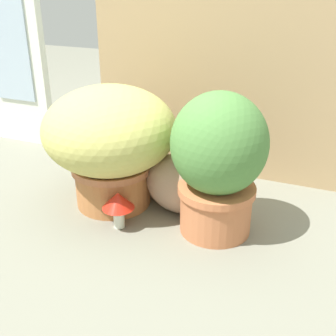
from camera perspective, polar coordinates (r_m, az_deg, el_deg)
name	(u,v)px	position (r m, az deg, el deg)	size (l,w,h in m)	color
ground_plane	(154,216)	(1.52, -1.90, -6.43)	(6.00, 6.00, 0.00)	gray
cardboard_backdrop	(219,85)	(1.75, 6.81, 10.94)	(1.08, 0.03, 0.75)	tan
window_panel_white	(12,43)	(2.19, -20.16, 15.42)	(0.34, 0.05, 0.96)	white
grass_planter	(110,139)	(1.51, -7.75, 3.92)	(0.47, 0.47, 0.44)	#B26E3E
leafy_planter	(218,160)	(1.33, 6.77, 1.03)	(0.30, 0.30, 0.47)	#BF6F45
cat	(186,181)	(1.49, 2.37, -1.82)	(0.37, 0.18, 0.32)	tan
mushroom_ornament_red	(118,203)	(1.42, -6.71, -4.63)	(0.11, 0.11, 0.13)	silver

